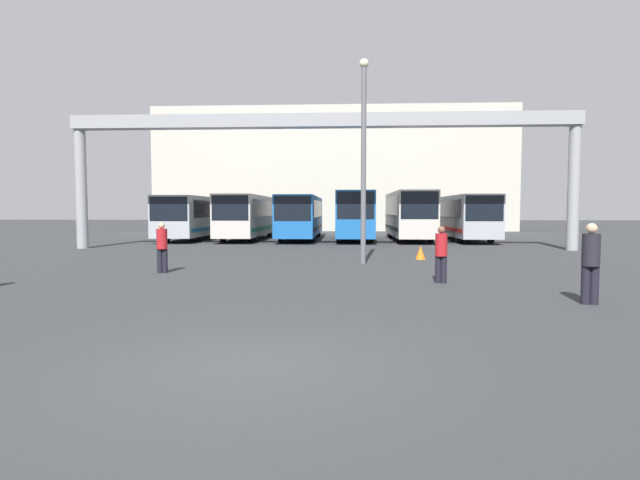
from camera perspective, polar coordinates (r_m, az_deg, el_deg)
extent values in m
plane|color=#2D3033|center=(7.00, -8.31, -14.06)|extent=(200.00, 200.00, 0.00)
cube|color=#B7B2A3|center=(55.98, 1.62, 7.70)|extent=(36.75, 12.00, 12.54)
cylinder|color=gray|center=(30.38, -25.62, 5.24)|extent=(0.60, 0.60, 6.48)
cylinder|color=gray|center=(29.22, 27.00, 5.29)|extent=(0.60, 0.60, 6.48)
cube|color=gray|center=(27.13, 0.13, 13.47)|extent=(26.93, 0.80, 0.70)
cube|color=#999EA5|center=(37.75, -13.74, 2.71)|extent=(2.57, 12.33, 2.68)
cube|color=black|center=(31.91, -16.93, 3.43)|extent=(2.36, 0.06, 1.50)
cube|color=black|center=(37.75, -13.75, 3.46)|extent=(2.60, 10.48, 1.13)
cube|color=#1966B2|center=(37.77, -13.72, 1.41)|extent=(2.60, 11.71, 0.24)
cylinder|color=black|center=(34.86, -17.11, 0.64)|extent=(0.28, 0.99, 0.99)
cylinder|color=black|center=(34.15, -13.57, 0.64)|extent=(0.28, 0.99, 0.99)
cylinder|color=black|center=(41.41, -13.83, 1.11)|extent=(0.28, 0.99, 0.99)
cylinder|color=black|center=(40.81, -10.81, 1.12)|extent=(0.28, 0.99, 0.99)
cube|color=beige|center=(36.29, -8.22, 2.81)|extent=(2.46, 11.22, 2.76)
cube|color=black|center=(30.83, -10.24, 3.63)|extent=(2.26, 0.06, 1.55)
cube|color=black|center=(36.29, -8.22, 3.61)|extent=(2.49, 9.54, 1.16)
cube|color=#268C4C|center=(36.31, -8.20, 1.42)|extent=(2.49, 10.66, 0.24)
cylinder|color=black|center=(33.49, -11.04, 0.68)|extent=(0.28, 1.06, 1.06)
cylinder|color=black|center=(33.04, -7.44, 0.68)|extent=(0.28, 1.06, 1.06)
cylinder|color=black|center=(39.61, -8.84, 1.12)|extent=(0.28, 1.06, 1.06)
cylinder|color=black|center=(39.23, -5.78, 1.12)|extent=(0.28, 1.06, 1.06)
cube|color=#1959A5|center=(36.23, -2.14, 2.81)|extent=(2.44, 12.19, 2.71)
cube|color=black|center=(30.18, -3.17, 3.62)|extent=(2.25, 0.06, 1.52)
cube|color=black|center=(36.23, -2.14, 3.59)|extent=(2.47, 10.36, 1.14)
cube|color=black|center=(36.25, -2.14, 1.43)|extent=(2.47, 11.58, 0.24)
cylinder|color=black|center=(32.99, -4.50, 0.63)|extent=(0.28, 0.99, 0.99)
cylinder|color=black|center=(32.78, -0.82, 0.63)|extent=(0.28, 0.99, 0.99)
cylinder|color=black|center=(39.77, -3.22, 1.11)|extent=(0.28, 0.99, 0.99)
cylinder|color=black|center=(39.59, -0.17, 1.11)|extent=(0.28, 0.99, 0.99)
cube|color=#1959A5|center=(35.05, 3.93, 2.99)|extent=(2.44, 10.11, 2.97)
cube|color=black|center=(30.02, 4.09, 3.97)|extent=(2.24, 0.06, 1.66)
cube|color=black|center=(35.05, 3.93, 3.90)|extent=(2.47, 8.59, 1.25)
cube|color=#268C4C|center=(35.07, 3.92, 1.44)|extent=(2.47, 9.61, 0.24)
cylinder|color=black|center=(32.26, 2.12, 0.59)|extent=(0.28, 1.01, 1.01)
cylinder|color=black|center=(32.30, 5.88, 0.58)|extent=(0.28, 1.01, 1.01)
cylinder|color=black|center=(37.91, 2.25, 1.02)|extent=(0.28, 1.01, 1.01)
cylinder|color=black|center=(37.95, 5.45, 1.00)|extent=(0.28, 1.01, 1.01)
cube|color=beige|center=(35.38, 10.11, 2.96)|extent=(2.43, 10.23, 2.98)
cube|color=black|center=(30.33, 11.32, 3.92)|extent=(2.23, 0.06, 1.67)
cube|color=black|center=(35.38, 10.12, 3.86)|extent=(2.46, 8.69, 1.25)
cube|color=black|center=(35.40, 10.10, 1.41)|extent=(2.46, 9.72, 0.24)
cylinder|color=black|center=(32.45, 8.87, 0.50)|extent=(0.28, 0.93, 0.93)
cylinder|color=black|center=(32.74, 12.54, 0.48)|extent=(0.28, 0.93, 0.93)
cylinder|color=black|center=(38.15, 7.98, 0.94)|extent=(0.28, 0.93, 0.93)
cylinder|color=black|center=(38.39, 11.12, 0.92)|extent=(0.28, 0.93, 0.93)
cube|color=#999EA5|center=(36.18, 16.09, 2.68)|extent=(2.43, 10.48, 2.72)
cube|color=black|center=(31.11, 18.28, 3.46)|extent=(2.23, 0.06, 1.52)
cube|color=black|center=(36.17, 16.10, 3.47)|extent=(2.46, 8.91, 1.14)
cube|color=red|center=(36.20, 16.06, 1.30)|extent=(2.46, 9.96, 0.24)
cylinder|color=black|center=(33.12, 15.42, 0.53)|extent=(0.28, 0.99, 0.99)
cylinder|color=black|center=(33.64, 18.93, 0.51)|extent=(0.28, 0.99, 0.99)
cylinder|color=black|center=(38.86, 13.56, 0.97)|extent=(0.28, 0.99, 0.99)
cylinder|color=black|center=(39.31, 16.58, 0.95)|extent=(0.28, 0.99, 0.99)
cylinder|color=black|center=(14.83, 13.35, -3.29)|extent=(0.18, 0.18, 0.78)
cylinder|color=black|center=(14.82, 13.95, -3.30)|extent=(0.18, 0.18, 0.78)
cylinder|color=#A5191E|center=(14.76, 13.69, -0.53)|extent=(0.34, 0.34, 0.65)
sphere|color=brown|center=(14.74, 13.71, 1.14)|extent=(0.21, 0.21, 0.21)
cylinder|color=black|center=(12.66, 28.09, -4.55)|extent=(0.20, 0.20, 0.86)
cylinder|color=black|center=(12.70, 28.84, -4.55)|extent=(0.20, 0.20, 0.86)
cylinder|color=black|center=(12.60, 28.57, -0.99)|extent=(0.38, 0.38, 0.72)
sphere|color=tan|center=(12.58, 28.63, 1.17)|extent=(0.23, 0.23, 0.23)
cylinder|color=black|center=(17.52, -17.32, -2.28)|extent=(0.18, 0.18, 0.81)
cylinder|color=black|center=(17.53, -17.83, -2.29)|extent=(0.18, 0.18, 0.81)
cylinder|color=#A5191E|center=(17.47, -17.62, 0.13)|extent=(0.35, 0.35, 0.67)
sphere|color=tan|center=(17.45, -17.65, 1.59)|extent=(0.22, 0.22, 0.22)
cone|color=orange|center=(21.71, 11.41, -1.41)|extent=(0.42, 0.42, 0.59)
cylinder|color=#595B60|center=(19.49, 5.00, 8.33)|extent=(0.20, 0.20, 7.54)
sphere|color=beige|center=(20.21, 5.06, 19.47)|extent=(0.36, 0.36, 0.36)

